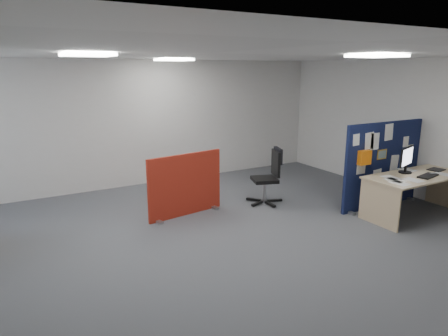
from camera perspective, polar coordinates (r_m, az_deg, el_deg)
name	(u,v)px	position (r m, az deg, el deg)	size (l,w,h in m)	color
floor	(213,242)	(6.04, -1.55, -10.46)	(9.00, 9.00, 0.00)	#505358
ceiling	(212,53)	(5.50, -1.74, 16.10)	(9.00, 7.00, 0.02)	white
wall_back	(136,124)	(8.82, -12.46, 6.16)	(9.00, 0.02, 2.70)	silver
wall_right	(416,130)	(8.66, 25.77, 4.97)	(0.02, 7.00, 2.70)	silver
ceiling_lights	(211,57)	(6.25, -1.91, 15.56)	(4.10, 4.10, 0.04)	white
navy_divider	(382,165)	(7.86, 21.67, 0.45)	(1.91, 0.30, 1.58)	#0D1733
main_desk	(414,184)	(7.67, 25.54, -2.02)	(1.90, 0.85, 0.73)	tan
monitor_main	(407,159)	(7.61, 24.63, 1.22)	(0.51, 0.22, 0.46)	black
keyboard	(428,176)	(7.56, 27.10, -1.01)	(0.45, 0.18, 0.03)	black
mouse	(433,174)	(7.74, 27.68, -0.74)	(0.10, 0.06, 0.03)	gray
paper_tray	(436,170)	(8.13, 28.06, -0.20)	(0.28, 0.22, 0.01)	black
red_divider	(186,186)	(6.95, -5.52, -2.50)	(1.45, 0.30, 1.09)	#A22C14
office_chair	(270,173)	(7.58, 6.61, -0.67)	(0.70, 0.67, 1.05)	black
desk_papers	(408,177)	(7.37, 24.84, -1.21)	(1.39, 0.84, 0.00)	white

